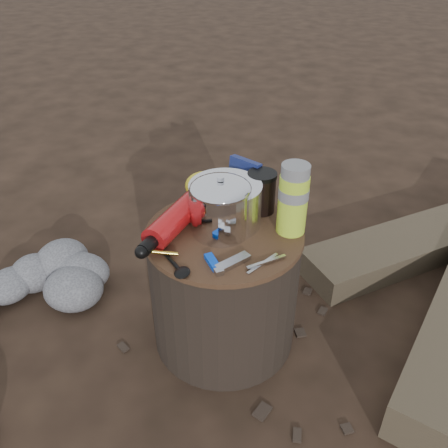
% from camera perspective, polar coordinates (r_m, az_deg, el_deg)
% --- Properties ---
extents(ground, '(60.00, 60.00, 0.00)m').
position_cam_1_polar(ground, '(1.75, -0.00, -13.20)').
color(ground, black).
rests_on(ground, ground).
extents(stump, '(0.49, 0.49, 0.45)m').
position_cam_1_polar(stump, '(1.59, -0.00, -7.66)').
color(stump, black).
rests_on(stump, ground).
extents(rock_ring, '(0.41, 0.88, 0.18)m').
position_cam_1_polar(rock_ring, '(1.82, -25.19, -11.00)').
color(rock_ring, '#5A5A5F').
rests_on(rock_ring, ground).
extents(log_small, '(1.19, 1.07, 0.11)m').
position_cam_1_polar(log_small, '(2.33, 24.65, -1.23)').
color(log_small, '#423829').
rests_on(log_small, ground).
extents(foil_windscreen, '(0.22, 0.22, 0.14)m').
position_cam_1_polar(foil_windscreen, '(1.46, 0.16, 2.43)').
color(foil_windscreen, silver).
rests_on(foil_windscreen, stump).
extents(camping_pot, '(0.18, 0.18, 0.18)m').
position_cam_1_polar(camping_pot, '(1.41, -0.41, 2.16)').
color(camping_pot, silver).
rests_on(camping_pot, stump).
extents(fuel_bottle, '(0.14, 0.34, 0.08)m').
position_cam_1_polar(fuel_bottle, '(1.44, -5.98, 0.49)').
color(fuel_bottle, '#AF1315').
rests_on(fuel_bottle, stump).
extents(thermos, '(0.09, 0.09, 0.22)m').
position_cam_1_polar(thermos, '(1.41, 8.35, 2.95)').
color(thermos, '#B4DA2E').
rests_on(thermos, stump).
extents(travel_mug, '(0.09, 0.09, 0.14)m').
position_cam_1_polar(travel_mug, '(1.53, 4.54, 3.84)').
color(travel_mug, black).
rests_on(travel_mug, stump).
extents(stuff_sack, '(0.14, 0.12, 0.10)m').
position_cam_1_polar(stuff_sack, '(1.59, -2.17, 4.56)').
color(stuff_sack, yellow).
rests_on(stuff_sack, stump).
extents(food_pouch, '(0.12, 0.07, 0.15)m').
position_cam_1_polar(food_pouch, '(1.58, 2.39, 5.29)').
color(food_pouch, navy).
rests_on(food_pouch, stump).
extents(lighter, '(0.08, 0.09, 0.02)m').
position_cam_1_polar(lighter, '(1.32, -1.39, -4.62)').
color(lighter, '#053ED1').
rests_on(lighter, stump).
extents(multitool, '(0.09, 0.11, 0.02)m').
position_cam_1_polar(multitool, '(1.32, 1.10, -4.66)').
color(multitool, '#B5B5BA').
rests_on(multitool, stump).
extents(pot_grabber, '(0.10, 0.12, 0.01)m').
position_cam_1_polar(pot_grabber, '(1.32, 4.71, -4.72)').
color(pot_grabber, '#B5B5BA').
rests_on(pot_grabber, stump).
extents(spork, '(0.15, 0.14, 0.01)m').
position_cam_1_polar(spork, '(1.35, -6.69, -4.05)').
color(spork, black).
rests_on(spork, stump).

